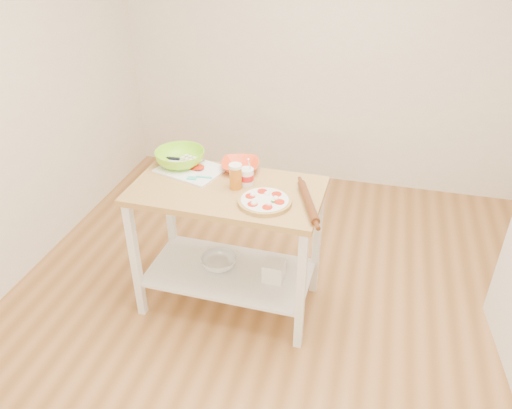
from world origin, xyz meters
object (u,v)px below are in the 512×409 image
at_px(orange_bowl, 240,166).
at_px(shelf_bin, 274,271).
at_px(knife, 179,159).
at_px(yogurt_tub, 247,177).
at_px(rolling_pin, 308,202).
at_px(cutting_board, 191,169).
at_px(beer_pint, 236,176).
at_px(prep_island, 228,223).
at_px(pizza, 265,201).
at_px(green_bowl, 180,158).
at_px(shelf_glass_bowl, 219,262).
at_px(spatula, 198,178).

bearing_deg(orange_bowl, shelf_bin, -40.82).
relative_size(knife, yogurt_tub, 1.44).
xyz_separation_m(knife, rolling_pin, (0.92, -0.34, 0.01)).
relative_size(cutting_board, rolling_pin, 1.11).
bearing_deg(beer_pint, prep_island, -161.99).
bearing_deg(beer_pint, shelf_bin, -3.98).
xyz_separation_m(pizza, cutting_board, (-0.56, 0.28, -0.01)).
bearing_deg(pizza, knife, 150.84).
height_order(beer_pint, rolling_pin, beer_pint).
bearing_deg(yogurt_tub, shelf_bin, -21.04).
height_order(prep_island, pizza, pizza).
bearing_deg(orange_bowl, cutting_board, -165.22).
bearing_deg(orange_bowl, beer_pint, -80.50).
relative_size(knife, beer_pint, 1.72).
bearing_deg(green_bowl, pizza, -27.01).
relative_size(prep_island, beer_pint, 7.44).
relative_size(knife, shelf_glass_bowl, 1.13).
height_order(cutting_board, shelf_glass_bowl, cutting_board).
bearing_deg(shelf_bin, cutting_board, 164.11).
bearing_deg(knife, spatula, -48.46).
xyz_separation_m(green_bowl, beer_pint, (0.44, -0.20, 0.03)).
bearing_deg(shelf_bin, prep_island, 179.97).
height_order(cutting_board, orange_bowl, orange_bowl).
distance_m(prep_island, pizza, 0.39).
relative_size(pizza, orange_bowl, 1.28).
xyz_separation_m(knife, shelf_glass_bowl, (0.33, -0.24, -0.62)).
distance_m(cutting_board, spatula, 0.15).
relative_size(yogurt_tub, rolling_pin, 0.44).
distance_m(pizza, shelf_bin, 0.60).
distance_m(orange_bowl, rolling_pin, 0.59).
relative_size(green_bowl, shelf_glass_bowl, 1.34).
distance_m(cutting_board, knife, 0.15).
bearing_deg(knife, prep_island, -36.65).
bearing_deg(pizza, cutting_board, 153.10).
bearing_deg(knife, shelf_bin, -24.26).
bearing_deg(pizza, orange_bowl, 124.56).
distance_m(cutting_board, shelf_bin, 0.85).
bearing_deg(shelf_glass_bowl, yogurt_tub, 14.20).
relative_size(yogurt_tub, shelf_glass_bowl, 0.78).
height_order(spatula, orange_bowl, orange_bowl).
bearing_deg(orange_bowl, yogurt_tub, -62.51).
bearing_deg(shelf_glass_bowl, spatula, 166.73).
relative_size(pizza, green_bowl, 0.97).
height_order(pizza, green_bowl, green_bowl).
xyz_separation_m(shelf_glass_bowl, shelf_bin, (0.39, -0.03, 0.03)).
height_order(knife, green_bowl, green_bowl).
distance_m(cutting_board, rolling_pin, 0.84).
bearing_deg(cutting_board, pizza, -10.09).
xyz_separation_m(prep_island, rolling_pin, (0.51, -0.08, 0.28)).
bearing_deg(pizza, beer_pint, 148.38).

